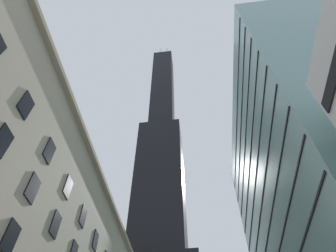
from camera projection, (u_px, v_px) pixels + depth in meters
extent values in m
cube|color=#9E937A|center=(115.00, 211.00, 44.35)|extent=(0.70, 67.25, 0.60)
cube|color=black|center=(10.00, 238.00, 19.84)|extent=(0.14, 1.40, 2.20)
cube|color=black|center=(3.00, 141.00, 20.00)|extent=(0.14, 1.40, 2.20)
cube|color=black|center=(33.00, 188.00, 23.11)|extent=(0.14, 1.40, 2.20)
cube|color=black|center=(55.00, 224.00, 26.22)|extent=(0.14, 1.40, 2.20)
cube|color=black|center=(26.00, 105.00, 23.27)|extent=(0.14, 1.40, 2.20)
cube|color=black|center=(49.00, 151.00, 26.38)|extent=(0.14, 1.40, 2.20)
cube|color=black|center=(68.00, 187.00, 29.49)|extent=(0.14, 1.40, 2.20)
cube|color=black|center=(83.00, 216.00, 32.61)|extent=(0.14, 1.40, 2.20)
cube|color=black|center=(95.00, 240.00, 35.72)|extent=(0.14, 1.40, 2.20)
cube|color=black|center=(160.00, 189.00, 127.02)|extent=(20.14, 20.14, 70.32)
cube|color=black|center=(163.00, 91.00, 188.65)|extent=(12.95, 12.95, 87.90)
cylinder|color=silver|center=(160.00, 54.00, 230.74)|extent=(1.20, 1.20, 19.67)
cylinder|color=silver|center=(167.00, 54.00, 230.35)|extent=(1.20, 1.20, 19.67)
cube|color=gray|center=(316.00, 210.00, 41.52)|extent=(14.23, 42.06, 53.15)
cube|color=black|center=(269.00, 230.00, 40.05)|extent=(0.12, 41.06, 0.24)
cube|color=black|center=(262.00, 205.00, 43.17)|extent=(0.12, 41.06, 0.24)
cube|color=black|center=(255.00, 184.00, 46.28)|extent=(0.12, 41.06, 0.24)
cube|color=black|center=(250.00, 165.00, 49.40)|extent=(0.12, 41.06, 0.24)
cube|color=black|center=(245.00, 149.00, 52.52)|extent=(0.12, 41.06, 0.24)
cube|color=black|center=(241.00, 134.00, 55.63)|extent=(0.12, 41.06, 0.24)
cube|color=black|center=(237.00, 121.00, 58.75)|extent=(0.12, 41.06, 0.24)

